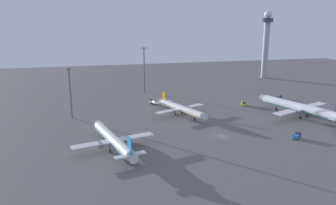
% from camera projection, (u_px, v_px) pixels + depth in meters
% --- Properties ---
extents(ground_plane, '(416.00, 416.00, 0.00)m').
position_uv_depth(ground_plane, '(222.00, 136.00, 134.06)').
color(ground_plane, '#605E5B').
extents(control_tower, '(8.00, 8.00, 50.24)m').
position_uv_depth(control_tower, '(266.00, 40.00, 251.30)').
color(control_tower, '#A8A8B2').
rests_on(control_tower, ground).
extents(airplane_far_stand, '(30.03, 38.26, 9.97)m').
position_uv_depth(airplane_far_stand, '(113.00, 140.00, 119.72)').
color(airplane_far_stand, silver).
rests_on(airplane_far_stand, ground).
extents(airplane_near_gate, '(34.97, 44.36, 11.85)m').
position_uv_depth(airplane_near_gate, '(300.00, 108.00, 158.05)').
color(airplane_near_gate, white).
rests_on(airplane_near_gate, ground).
extents(airplane_taxiway_distant, '(26.40, 33.45, 9.01)m').
position_uv_depth(airplane_taxiway_distant, '(181.00, 109.00, 160.92)').
color(airplane_taxiway_distant, silver).
rests_on(airplane_taxiway_distant, ground).
extents(cargo_loader, '(4.47, 4.09, 2.25)m').
position_uv_depth(cargo_loader, '(297.00, 136.00, 131.06)').
color(cargo_loader, '#3372BF').
rests_on(cargo_loader, ground).
extents(fuel_truck, '(3.69, 6.63, 2.35)m').
position_uv_depth(fuel_truck, '(153.00, 102.00, 181.69)').
color(fuel_truck, gray).
rests_on(fuel_truck, ground).
extents(baggage_tractor, '(3.26, 4.56, 2.25)m').
position_uv_depth(baggage_tractor, '(244.00, 103.00, 178.72)').
color(baggage_tractor, yellow).
rests_on(baggage_tractor, ground).
extents(pushback_tug, '(3.55, 3.22, 2.05)m').
position_uv_depth(pushback_tug, '(281.00, 97.00, 193.22)').
color(pushback_tug, '#3372BF').
rests_on(pushback_tug, ground).
extents(apron_light_east, '(4.80, 0.90, 28.29)m').
position_uv_depth(apron_light_east, '(144.00, 67.00, 204.92)').
color(apron_light_east, slate).
rests_on(apron_light_east, ground).
extents(apron_light_west, '(4.80, 0.90, 23.89)m').
position_uv_depth(apron_light_west, '(70.00, 90.00, 153.72)').
color(apron_light_west, slate).
rests_on(apron_light_west, ground).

